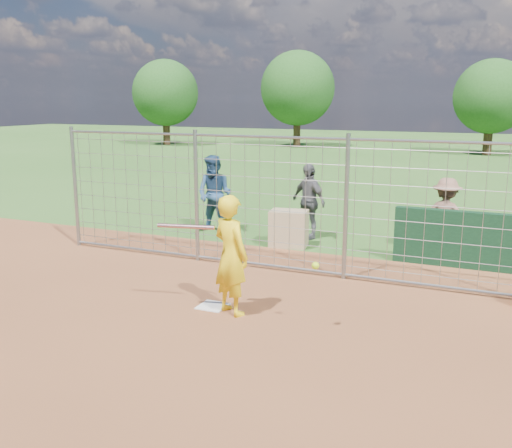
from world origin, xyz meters
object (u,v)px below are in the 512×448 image
at_px(bystander_b, 308,201).
at_px(bystander_c, 446,216).
at_px(bystander_a, 215,194).
at_px(batter, 231,255).
at_px(equipment_bin, 289,228).

height_order(bystander_b, bystander_c, bystander_b).
bearing_deg(bystander_c, bystander_b, 4.05).
relative_size(bystander_a, bystander_b, 1.08).
height_order(batter, bystander_b, batter).
xyz_separation_m(batter, equipment_bin, (-0.60, 4.10, -0.51)).
bearing_deg(bystander_a, bystander_b, 11.54).
bearing_deg(equipment_bin, bystander_b, 72.37).
relative_size(batter, bystander_c, 1.13).
distance_m(bystander_a, bystander_b, 2.28).
height_order(batter, bystander_a, bystander_a).
bearing_deg(equipment_bin, batter, -90.31).
xyz_separation_m(batter, bystander_a, (-2.71, 4.65, 0.03)).
distance_m(bystander_a, bystander_c, 5.30).
bearing_deg(equipment_bin, bystander_c, 3.61).
bearing_deg(bystander_c, equipment_bin, 20.17).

